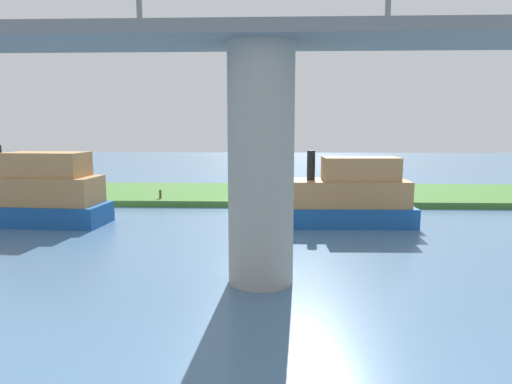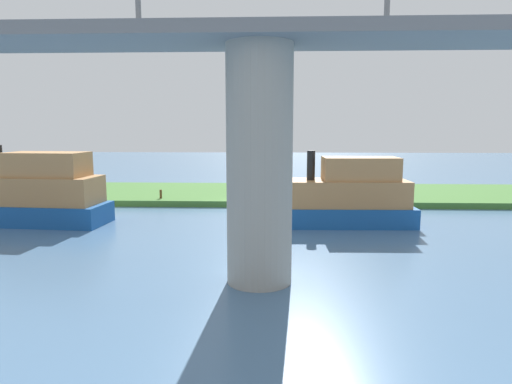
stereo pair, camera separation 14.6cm
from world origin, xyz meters
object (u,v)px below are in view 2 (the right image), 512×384
(mooring_post, at_px, (161,194))
(motorboat_white, at_px, (58,204))
(riverboat_paddlewheel, at_px, (35,195))
(person_on_bank, at_px, (278,189))
(pontoon_yellow, at_px, (345,198))
(bridge_pylon, at_px, (259,167))

(mooring_post, distance_m, motorboat_white, 7.87)
(mooring_post, xyz_separation_m, riverboat_paddlewheel, (6.46, 7.83, 1.08))
(person_on_bank, height_order, riverboat_paddlewheel, riverboat_paddlewheel)
(mooring_post, relative_size, pontoon_yellow, 0.08)
(pontoon_yellow, bearing_deg, bridge_pylon, 65.03)
(mooring_post, bearing_deg, pontoon_yellow, 152.48)
(bridge_pylon, bearing_deg, pontoon_yellow, -114.97)
(bridge_pylon, bearing_deg, riverboat_paddlewheel, -35.02)
(person_on_bank, bearing_deg, pontoon_yellow, 116.22)
(riverboat_paddlewheel, bearing_deg, motorboat_white, -81.69)
(bridge_pylon, distance_m, person_on_bank, 20.31)
(mooring_post, relative_size, riverboat_paddlewheel, 0.07)
(riverboat_paddlewheel, bearing_deg, pontoon_yellow, -178.72)
(mooring_post, distance_m, riverboat_paddlewheel, 10.20)
(person_on_bank, bearing_deg, bridge_pylon, 87.35)
(bridge_pylon, bearing_deg, mooring_post, -64.40)
(riverboat_paddlewheel, xyz_separation_m, motorboat_white, (0.65, -4.45, -1.40))
(mooring_post, bearing_deg, bridge_pylon, 115.60)
(bridge_pylon, xyz_separation_m, pontoon_yellow, (-5.23, -11.23, -3.00))
(bridge_pylon, relative_size, pontoon_yellow, 1.00)
(person_on_bank, distance_m, pontoon_yellow, 9.76)
(bridge_pylon, xyz_separation_m, motorboat_white, (16.02, -15.22, -4.28))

